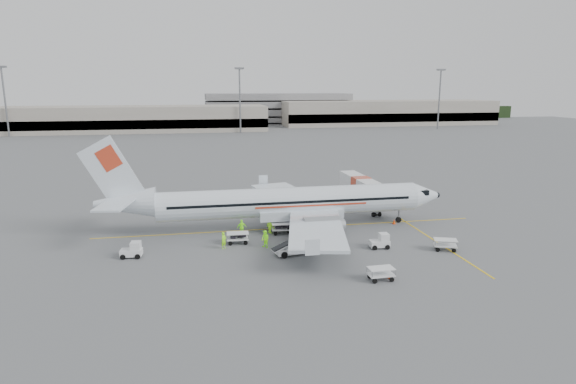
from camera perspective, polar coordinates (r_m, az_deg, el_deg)
name	(u,v)px	position (r m, az deg, el deg)	size (l,w,h in m)	color
ground	(291,228)	(55.51, 0.39, -4.27)	(360.00, 360.00, 0.00)	#56595B
stripe_lead	(291,228)	(55.51, 0.39, -4.27)	(44.00, 0.20, 0.01)	yellow
stripe_cross	(437,242)	(52.86, 17.27, -5.71)	(0.20, 20.00, 0.01)	yellow
terminal_west	(112,119)	(184.93, -20.19, 8.12)	(110.00, 22.00, 9.00)	gray
terminal_east	(386,112)	(213.17, 11.54, 9.23)	(90.00, 26.00, 10.00)	gray
parking_garage	(277,107)	(215.27, -1.33, 10.03)	(62.00, 24.00, 14.00)	slate
treeline	(218,115)	(227.77, -8.25, 9.03)	(300.00, 3.00, 6.00)	black
mast_west	(5,102)	(180.41, -30.50, 9.16)	(3.20, 1.20, 22.00)	slate
mast_center	(240,101)	(170.93, -5.72, 10.70)	(3.20, 1.20, 22.00)	slate
mast_east	(439,100)	(192.70, 17.49, 10.38)	(3.20, 1.20, 22.00)	slate
aircraft	(290,182)	(54.01, 0.29, 1.14)	(39.03, 30.59, 10.76)	white
jet_bridge	(361,192)	(65.74, 8.62, 0.03)	(2.85, 15.22, 4.00)	silver
belt_loader	(294,241)	(46.66, 0.73, -5.82)	(4.93, 1.85, 2.67)	silver
tug_fore	(379,241)	(49.40, 10.79, -5.71)	(1.95, 1.12, 1.51)	silver
tug_mid	(332,234)	(50.47, 5.18, -4.96)	(2.37, 1.36, 1.83)	silver
tug_aft	(131,250)	(48.33, -18.10, -6.52)	(1.98, 1.13, 1.53)	silver
cart_loaded_a	(283,228)	(53.21, -0.65, -4.32)	(2.37, 1.40, 1.23)	silver
cart_loaded_b	(238,238)	(50.24, -5.98, -5.45)	(2.25, 1.33, 1.17)	silver
cart_empty_a	(381,274)	(41.61, 10.94, -9.51)	(2.15, 1.27, 1.12)	silver
cart_empty_b	(445,245)	(50.42, 18.13, -5.96)	(2.20, 1.30, 1.15)	silver
cone_nose	(394,221)	(58.35, 12.46, -3.43)	(0.38, 0.38, 0.61)	#EF400A
cone_port	(259,196)	(69.86, -3.42, -0.53)	(0.39, 0.39, 0.64)	#EF400A
cone_stbd	(390,275)	(42.22, 12.03, -9.63)	(0.35, 0.35, 0.57)	#EF400A
crew_a	(224,240)	(48.80, -7.62, -5.70)	(0.63, 0.41, 1.72)	#8CF51B
crew_b	(265,239)	(48.70, -2.71, -5.60)	(0.86, 0.67, 1.78)	#8CF51B
crew_c	(270,225)	(53.40, -2.12, -3.96)	(1.16, 0.66, 1.79)	#8CF51B
crew_d	(242,227)	(52.87, -5.49, -4.20)	(1.02, 0.43, 1.75)	#8CF51B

